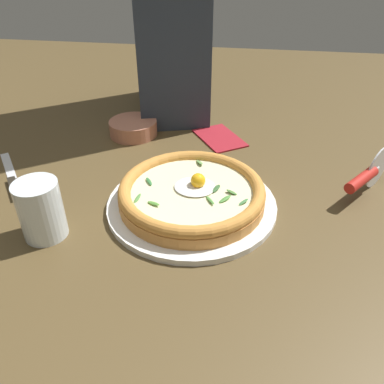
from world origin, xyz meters
The scene contains 8 objects.
ground_plane centered at (0.00, 0.00, -0.01)m, with size 2.40×2.40×0.03m, color brown.
pizza_plate centered at (0.05, 0.00, 0.01)m, with size 0.32×0.32×0.01m, color white.
pizza centered at (0.05, 0.00, 0.03)m, with size 0.28×0.28×0.06m.
side_bowl centered at (-0.15, 0.29, 0.02)m, with size 0.12×0.12×0.04m, color #B87258.
pizza_cutter centered at (0.38, 0.10, 0.04)m, with size 0.11×0.13×0.09m.
table_knife centered at (-0.34, 0.03, 0.00)m, with size 0.15×0.18×0.01m.
drinking_glass centered at (-0.19, -0.12, 0.04)m, with size 0.07×0.07×0.10m.
folded_napkin centered at (0.07, 0.30, 0.00)m, with size 0.14×0.09×0.01m, color maroon.
Camera 1 is at (0.14, -0.60, 0.45)m, focal length 36.53 mm.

